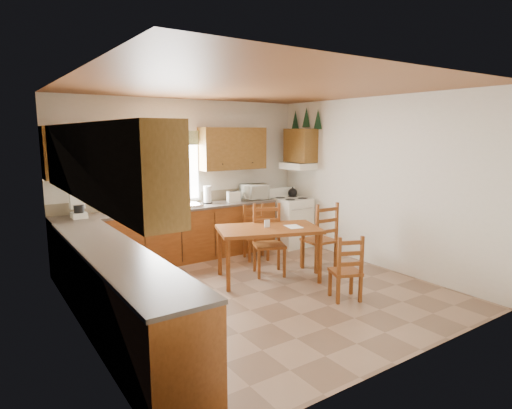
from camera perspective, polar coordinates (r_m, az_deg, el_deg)
floor at (r=5.94m, az=0.44°, el=-11.56°), size 4.50×4.50×0.00m
ceiling at (r=5.57m, az=0.48°, el=15.35°), size 4.50×4.50×0.00m
wall_left at (r=4.71m, az=-22.67°, el=-0.84°), size 4.50×4.50×0.00m
wall_right at (r=7.11m, az=15.55°, el=2.84°), size 4.50×4.50×0.00m
wall_back at (r=7.54m, az=-9.35°, el=3.43°), size 4.50×4.50×0.00m
wall_front at (r=3.99m, az=19.26°, el=-2.40°), size 4.50×4.50×0.00m
lower_cab_back at (r=7.27m, az=-10.84°, el=-4.12°), size 3.75×0.60×0.88m
lower_cab_left at (r=4.87m, az=-18.08°, el=-11.36°), size 0.60×3.60×0.88m
counter_back at (r=7.18m, az=-10.95°, el=-0.55°), size 3.75×0.63×0.04m
counter_left at (r=4.73m, az=-18.37°, el=-6.13°), size 0.63×3.60×0.04m
backsplash at (r=7.42m, az=-11.87°, el=0.61°), size 3.75×0.01×0.18m
upper_cab_back_left at (r=6.83m, az=-20.78°, el=6.57°), size 1.41×0.33×0.75m
upper_cab_back_right at (r=7.76m, az=-3.11°, el=7.45°), size 1.25×0.33×0.75m
upper_cab_left at (r=4.54m, az=-20.65°, el=5.36°), size 0.33×3.60×0.75m
upper_cab_stove at (r=8.12m, az=5.95°, el=7.83°), size 0.33×0.62×0.62m
range_hood at (r=8.11m, az=5.63°, el=5.14°), size 0.44×0.62×0.12m
window_frame at (r=7.37m, az=-11.42°, el=4.79°), size 1.13×0.02×1.18m
window_pane at (r=7.37m, az=-11.40°, el=4.79°), size 1.05×0.01×1.10m
window_valance at (r=7.32m, az=-11.45°, el=8.68°), size 1.19×0.01×0.24m
sink_basin at (r=7.20m, az=-10.41°, el=-0.18°), size 0.75×0.45×0.04m
pine_decal_a at (r=7.96m, az=8.25°, el=11.20°), size 0.22×0.22×0.36m
pine_decal_b at (r=8.20m, az=6.72°, el=11.46°), size 0.22×0.22×0.36m
pine_decal_c at (r=8.45m, az=5.26°, el=11.16°), size 0.22×0.22×0.36m
stove at (r=8.16m, az=4.70°, el=-2.40°), size 0.61×0.63×0.90m
coffeemaker at (r=6.67m, az=-22.60°, el=-0.27°), size 0.24×0.27×0.33m
paper_towel at (r=7.47m, az=-6.49°, el=1.30°), size 0.15×0.15×0.31m
toaster at (r=7.66m, az=-3.02°, el=1.07°), size 0.24×0.18×0.18m
microwave at (r=7.92m, az=-0.24°, el=1.72°), size 0.54×0.45×0.28m
dining_table at (r=6.31m, az=1.68°, el=-6.53°), size 1.65×1.28×0.78m
chair_near_left at (r=5.68m, az=11.86°, el=-8.18°), size 0.47×0.46×0.86m
chair_near_right at (r=6.83m, az=8.41°, el=-4.15°), size 0.47×0.45×1.07m
chair_far_left at (r=7.27m, az=0.02°, el=-3.81°), size 0.48×0.46×0.91m
chair_far_right at (r=6.48m, az=1.77°, el=-4.82°), size 0.58×0.56×1.06m
table_paper at (r=6.30m, az=5.04°, el=-2.95°), size 0.26×0.31×0.00m
table_card at (r=6.23m, az=1.49°, el=-2.55°), size 0.08×0.03×0.11m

